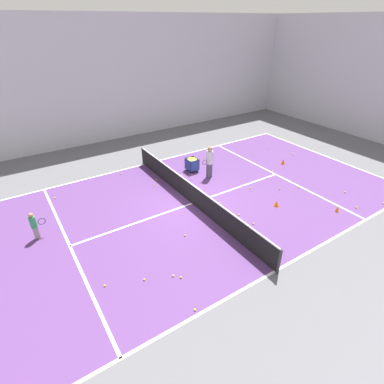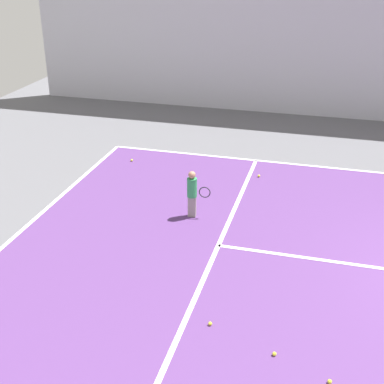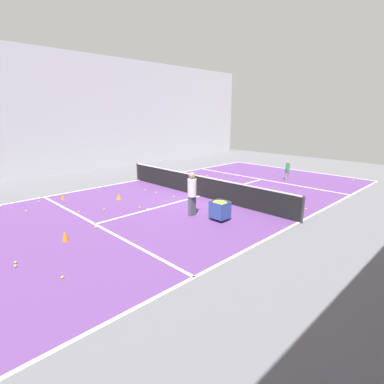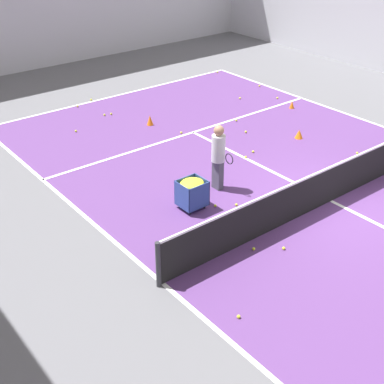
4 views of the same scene
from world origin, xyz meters
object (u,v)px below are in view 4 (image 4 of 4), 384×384
object	(u,v)px
tennis_net	(334,182)
ball_cart	(192,189)
training_cone_1	(292,104)
coach_at_net	(218,153)
training_cone_0	(150,120)

from	to	relation	value
tennis_net	ball_cart	world-z (taller)	tennis_net
ball_cart	training_cone_1	distance (m)	7.72
ball_cart	training_cone_1	xyz separation A→B (m)	(7.04, 3.14, -0.40)
coach_at_net	ball_cart	bearing A→B (deg)	-72.94
tennis_net	ball_cart	bearing A→B (deg)	146.86
training_cone_1	training_cone_0	bearing A→B (deg)	158.94
coach_at_net	training_cone_0	bearing A→B (deg)	166.44
tennis_net	training_cone_1	bearing A→B (deg)	50.91
ball_cart	training_cone_1	bearing A→B (deg)	24.07
ball_cart	training_cone_0	xyz separation A→B (m)	(2.21, 5.01, -0.38)
ball_cart	training_cone_0	distance (m)	5.48
tennis_net	coach_at_net	bearing A→B (deg)	128.14
coach_at_net	training_cone_1	distance (m)	6.58
training_cone_0	training_cone_1	xyz separation A→B (m)	(4.84, -1.86, -0.03)
tennis_net	training_cone_0	world-z (taller)	tennis_net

